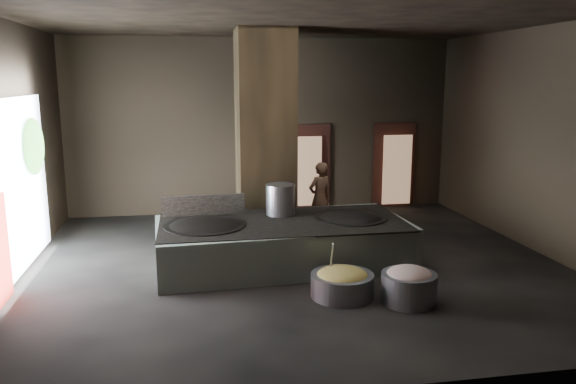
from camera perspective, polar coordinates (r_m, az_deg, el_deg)
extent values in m
cube|color=black|center=(10.83, 0.73, -7.52)|extent=(10.00, 9.00, 0.10)
cube|color=black|center=(10.30, 0.80, 17.47)|extent=(10.00, 9.00, 0.10)
cube|color=black|center=(14.79, -2.57, 6.70)|extent=(10.00, 0.10, 4.50)
cube|color=black|center=(5.96, 9.01, -0.50)|extent=(10.00, 0.10, 4.50)
cube|color=black|center=(10.60, -27.19, 3.58)|extent=(0.10, 9.00, 4.50)
cube|color=black|center=(12.30, 24.63, 4.72)|extent=(0.10, 9.00, 4.50)
cube|color=black|center=(12.13, -2.33, 5.67)|extent=(1.20, 1.20, 4.50)
cube|color=#B9CEBC|center=(10.70, -0.56, -5.19)|extent=(4.80, 2.50, 0.81)
cube|color=black|center=(10.59, -0.57, -3.07)|extent=(4.58, 2.20, 0.03)
ellipsoid|color=black|center=(10.43, -8.42, -3.80)|extent=(1.48, 1.48, 0.41)
cylinder|color=black|center=(10.41, -8.43, -3.43)|extent=(1.51, 1.51, 0.05)
ellipsoid|color=black|center=(10.95, 6.38, -3.01)|extent=(1.37, 1.37, 0.39)
cylinder|color=black|center=(10.93, 6.39, -2.65)|extent=(1.40, 1.40, 0.05)
cylinder|color=#A4A4AB|center=(11.05, -0.79, -0.77)|extent=(0.57, 0.57, 0.61)
cube|color=black|center=(11.14, -8.59, -1.34)|extent=(1.63, 0.15, 0.41)
imported|color=#8B6147|center=(12.79, 3.25, -0.57)|extent=(0.70, 0.59, 1.63)
cylinder|color=slate|center=(9.24, 5.52, -9.40)|extent=(1.28, 1.28, 0.38)
ellipsoid|color=#91A751|center=(9.19, 5.54, -8.46)|extent=(0.84, 0.84, 0.26)
cylinder|color=#A4A4AB|center=(9.22, 4.41, -7.05)|extent=(0.08, 0.41, 0.73)
cylinder|color=slate|center=(9.15, 12.16, -9.50)|extent=(1.06, 1.06, 0.48)
ellipsoid|color=tan|center=(9.08, 12.22, -8.26)|extent=(0.72, 0.72, 0.28)
cube|color=black|center=(15.03, 2.06, 2.37)|extent=(1.18, 0.08, 2.38)
cube|color=#8C6647|center=(14.92, 1.94, 2.11)|extent=(0.78, 0.04, 1.86)
cube|color=black|center=(15.71, 10.66, 2.57)|extent=(1.18, 0.08, 2.38)
cube|color=#8C6647|center=(15.46, 11.01, 2.23)|extent=(0.80, 0.04, 1.88)
cube|color=white|center=(10.86, -26.07, 0.35)|extent=(0.04, 4.20, 3.10)
ellipsoid|color=#194714|center=(11.80, -24.43, 4.25)|extent=(0.28, 1.10, 1.10)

